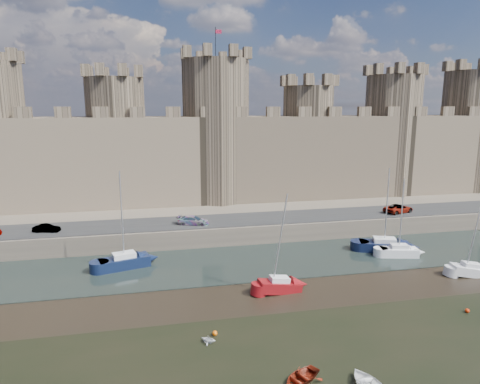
{
  "coord_description": "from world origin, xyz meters",
  "views": [
    {
      "loc": [
        -8.9,
        -22.76,
        18.18
      ],
      "look_at": [
        0.52,
        22.0,
        8.96
      ],
      "focal_mm": 32.0,
      "sensor_mm": 36.0,
      "label": 1
    }
  ],
  "objects": [
    {
      "name": "water_channel",
      "position": [
        0.0,
        24.0,
        0.04
      ],
      "size": [
        160.0,
        12.0,
        0.08
      ],
      "primitive_type": "cube",
      "color": "black",
      "rests_on": "ground"
    },
    {
      "name": "quay",
      "position": [
        0.0,
        60.0,
        1.25
      ],
      "size": [
        160.0,
        60.0,
        2.5
      ],
      "primitive_type": "cube",
      "color": "#4C443A",
      "rests_on": "ground"
    },
    {
      "name": "road",
      "position": [
        0.0,
        34.0,
        2.55
      ],
      "size": [
        160.0,
        7.0,
        0.1
      ],
      "primitive_type": "cube",
      "color": "black",
      "rests_on": "quay"
    },
    {
      "name": "castle",
      "position": [
        -0.64,
        48.0,
        11.67
      ],
      "size": [
        108.5,
        11.0,
        29.0
      ],
      "color": "#42382B",
      "rests_on": "quay"
    },
    {
      "name": "car_1",
      "position": [
        -22.11,
        33.04,
        3.04
      ],
      "size": [
        3.42,
        1.79,
        1.07
      ],
      "primitive_type": "imported",
      "rotation": [
        0.0,
        0.0,
        1.36
      ],
      "color": "gray",
      "rests_on": "quay"
    },
    {
      "name": "car_2",
      "position": [
        -3.62,
        32.74,
        3.11
      ],
      "size": [
        4.53,
        2.97,
        1.22
      ],
      "primitive_type": "imported",
      "rotation": [
        0.0,
        0.0,
        1.24
      ],
      "color": "gray",
      "rests_on": "quay"
    },
    {
      "name": "car_3",
      "position": [
        27.0,
        32.99,
        3.16
      ],
      "size": [
        5.23,
        3.64,
        1.33
      ],
      "primitive_type": "imported",
      "rotation": [
        0.0,
        0.0,
        1.9
      ],
      "color": "gray",
      "rests_on": "quay"
    },
    {
      "name": "sailboat_1",
      "position": [
        -12.3,
        25.08,
        0.86
      ],
      "size": [
        5.95,
        3.64,
        11.15
      ],
      "rotation": [
        0.0,
        0.0,
        0.29
      ],
      "color": "black",
      "rests_on": "ground"
    },
    {
      "name": "sailboat_2",
      "position": [
        20.44,
        22.04,
        0.78
      ],
      "size": [
        4.72,
        2.7,
        9.59
      ],
      "rotation": [
        0.0,
        0.0,
        -0.23
      ],
      "color": "white",
      "rests_on": "ground"
    },
    {
      "name": "sailboat_3",
      "position": [
        19.76,
        24.27,
        0.82
      ],
      "size": [
        6.52,
        4.28,
        10.67
      ],
      "rotation": [
        0.0,
        0.0,
        -0.34
      ],
      "color": "black",
      "rests_on": "ground"
    },
    {
      "name": "sailboat_4",
      "position": [
        3.13,
        15.38,
        0.74
      ],
      "size": [
        4.4,
        2.0,
        10.0
      ],
      "rotation": [
        0.0,
        0.0,
        0.08
      ],
      "color": "maroon",
      "rests_on": "ground"
    },
    {
      "name": "sailboat_5",
      "position": [
        24.82,
        15.08,
        0.68
      ],
      "size": [
        4.48,
        2.4,
        9.17
      ],
      "rotation": [
        0.0,
        0.0,
        -0.18
      ],
      "color": "silver",
      "rests_on": "ground"
    },
    {
      "name": "dinghy_2",
      "position": [
        4.48,
        -0.17,
        0.35
      ],
      "size": [
        2.67,
        3.53,
        0.69
      ],
      "primitive_type": "imported",
      "rotation": [
        1.57,
        0.0,
        3.23
      ],
      "color": "silver",
      "rests_on": "ground"
    },
    {
      "name": "dinghy_3",
      "position": [
        -5.05,
        7.5,
        0.31
      ],
      "size": [
        1.52,
        1.46,
        0.62
      ],
      "primitive_type": "imported",
      "rotation": [
        1.57,
        0.0,
        1.08
      ],
      "color": "silver",
      "rests_on": "ground"
    },
    {
      "name": "dinghy_4",
      "position": [
        0.38,
        1.47,
        0.31
      ],
      "size": [
        3.61,
        3.28,
        0.61
      ],
      "primitive_type": "imported",
      "rotation": [
        1.57,
        0.0,
        5.22
      ],
      "color": "maroon",
      "rests_on": "ground"
    },
    {
      "name": "buoy_1",
      "position": [
        -4.4,
        8.46,
        0.22
      ],
      "size": [
        0.43,
        0.43,
        0.43
      ],
      "primitive_type": "sphere",
      "color": "#D85909",
      "rests_on": "ground"
    },
    {
      "name": "buoy_3",
      "position": [
        18.33,
        7.68,
        0.2
      ],
      "size": [
        0.39,
        0.39,
        0.39
      ],
      "primitive_type": "sphere",
      "color": "red",
      "rests_on": "ground"
    }
  ]
}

